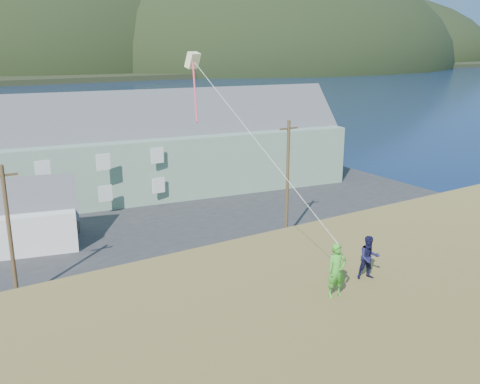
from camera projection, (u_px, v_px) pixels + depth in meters
name	position (u px, v px, depth m)	size (l,w,h in m)	color
ground	(104.00, 293.00, 32.63)	(900.00, 900.00, 0.00)	#0A1638
grass_strip	(115.00, 306.00, 30.99)	(110.00, 8.00, 0.10)	#4C3D19
waterfront_lot	(39.00, 218.00, 46.42)	(72.00, 36.00, 0.12)	#28282B
lodge	(173.00, 144.00, 54.35)	(36.23, 15.10, 12.36)	slate
shed_white	(23.00, 216.00, 39.36)	(8.87, 6.89, 6.28)	silver
utility_poles	(68.00, 221.00, 31.94)	(30.92, 0.24, 9.15)	#47331E
kite_flyer_green	(337.00, 270.00, 16.38)	(0.63, 0.42, 1.73)	green
kite_flyer_navy	(369.00, 258.00, 17.66)	(0.72, 0.56, 1.49)	#141437
kite_rig	(195.00, 67.00, 18.70)	(1.43, 3.36, 8.26)	beige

